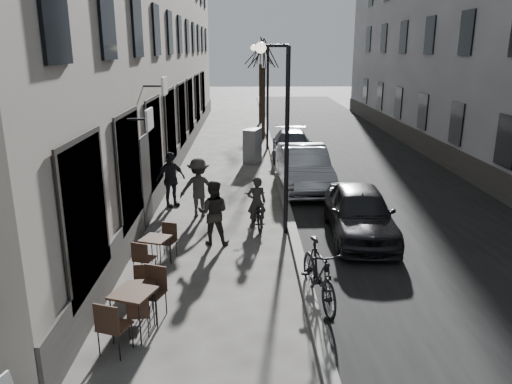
{
  "coord_description": "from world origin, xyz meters",
  "views": [
    {
      "loc": [
        -1.08,
        -7.02,
        4.95
      ],
      "look_at": [
        -0.86,
        3.85,
        1.8
      ],
      "focal_mm": 35.0,
      "sensor_mm": 36.0,
      "label": 1
    }
  ],
  "objects_px": {
    "utility_cabinet": "(252,146)",
    "pedestrian_far": "(170,179)",
    "bistro_set_b": "(141,299)",
    "bistro_set_c": "(156,249)",
    "bicycle": "(257,212)",
    "tree_far": "(260,52)",
    "moped": "(319,274)",
    "pedestrian_mid": "(199,188)",
    "bistro_set_a": "(134,308)",
    "pedestrian_near": "(213,213)",
    "car_near": "(360,212)",
    "car_mid": "(304,168)",
    "streetlamp_near": "(281,119)",
    "car_far": "(292,145)",
    "tree_near": "(264,53)",
    "streetlamp_far": "(264,85)"
  },
  "relations": [
    {
      "from": "bistro_set_a",
      "to": "pedestrian_near",
      "type": "relative_size",
      "value": 1.01
    },
    {
      "from": "utility_cabinet",
      "to": "car_mid",
      "type": "height_order",
      "value": "car_mid"
    },
    {
      "from": "car_mid",
      "to": "tree_near",
      "type": "bearing_deg",
      "value": 94.0
    },
    {
      "from": "pedestrian_mid",
      "to": "tree_far",
      "type": "bearing_deg",
      "value": -98.23
    },
    {
      "from": "bistro_set_c",
      "to": "moped",
      "type": "height_order",
      "value": "moped"
    },
    {
      "from": "pedestrian_near",
      "to": "pedestrian_far",
      "type": "distance_m",
      "value": 3.58
    },
    {
      "from": "pedestrian_near",
      "to": "car_mid",
      "type": "relative_size",
      "value": 0.36
    },
    {
      "from": "car_near",
      "to": "bistro_set_a",
      "type": "bearing_deg",
      "value": -134.42
    },
    {
      "from": "bicycle",
      "to": "tree_far",
      "type": "bearing_deg",
      "value": -98.79
    },
    {
      "from": "pedestrian_far",
      "to": "bistro_set_a",
      "type": "bearing_deg",
      "value": -125.21
    },
    {
      "from": "bistro_set_c",
      "to": "bicycle",
      "type": "height_order",
      "value": "bicycle"
    },
    {
      "from": "streetlamp_far",
      "to": "bicycle",
      "type": "relative_size",
      "value": 2.93
    },
    {
      "from": "tree_near",
      "to": "pedestrian_far",
      "type": "relative_size",
      "value": 3.19
    },
    {
      "from": "pedestrian_far",
      "to": "car_mid",
      "type": "bearing_deg",
      "value": -13.88
    },
    {
      "from": "bistro_set_c",
      "to": "pedestrian_far",
      "type": "relative_size",
      "value": 0.84
    },
    {
      "from": "tree_far",
      "to": "bistro_set_b",
      "type": "height_order",
      "value": "tree_far"
    },
    {
      "from": "bistro_set_a",
      "to": "bicycle",
      "type": "distance_m",
      "value": 5.95
    },
    {
      "from": "tree_far",
      "to": "bistro_set_c",
      "type": "relative_size",
      "value": 3.78
    },
    {
      "from": "utility_cabinet",
      "to": "moped",
      "type": "bearing_deg",
      "value": -64.6
    },
    {
      "from": "utility_cabinet",
      "to": "pedestrian_far",
      "type": "xyz_separation_m",
      "value": [
        -2.71,
        -6.4,
        0.14
      ]
    },
    {
      "from": "moped",
      "to": "car_mid",
      "type": "bearing_deg",
      "value": 76.41
    },
    {
      "from": "car_near",
      "to": "car_mid",
      "type": "relative_size",
      "value": 0.88
    },
    {
      "from": "tree_near",
      "to": "pedestrian_far",
      "type": "distance_m",
      "value": 13.53
    },
    {
      "from": "pedestrian_mid",
      "to": "car_far",
      "type": "relative_size",
      "value": 0.41
    },
    {
      "from": "bistro_set_c",
      "to": "car_far",
      "type": "bearing_deg",
      "value": 88.98
    },
    {
      "from": "pedestrian_near",
      "to": "tree_near",
      "type": "bearing_deg",
      "value": -91.31
    },
    {
      "from": "bistro_set_b",
      "to": "pedestrian_far",
      "type": "height_order",
      "value": "pedestrian_far"
    },
    {
      "from": "tree_near",
      "to": "bicycle",
      "type": "xyz_separation_m",
      "value": [
        -0.69,
        -14.58,
        -4.21
      ]
    },
    {
      "from": "bistro_set_a",
      "to": "bistro_set_c",
      "type": "distance_m",
      "value": 2.85
    },
    {
      "from": "car_near",
      "to": "pedestrian_far",
      "type": "bearing_deg",
      "value": 155.34
    },
    {
      "from": "car_mid",
      "to": "car_near",
      "type": "bearing_deg",
      "value": -80.84
    },
    {
      "from": "bistro_set_b",
      "to": "bistro_set_c",
      "type": "distance_m",
      "value": 2.35
    },
    {
      "from": "pedestrian_near",
      "to": "car_near",
      "type": "height_order",
      "value": "pedestrian_near"
    },
    {
      "from": "pedestrian_far",
      "to": "moped",
      "type": "bearing_deg",
      "value": -97.57
    },
    {
      "from": "pedestrian_mid",
      "to": "car_near",
      "type": "height_order",
      "value": "pedestrian_mid"
    },
    {
      "from": "tree_far",
      "to": "utility_cabinet",
      "type": "relative_size",
      "value": 3.79
    },
    {
      "from": "tree_near",
      "to": "moped",
      "type": "xyz_separation_m",
      "value": [
        0.45,
        -19.0,
        -4.03
      ]
    },
    {
      "from": "bicycle",
      "to": "pedestrian_mid",
      "type": "height_order",
      "value": "pedestrian_mid"
    },
    {
      "from": "streetlamp_near",
      "to": "bistro_set_b",
      "type": "xyz_separation_m",
      "value": [
        -2.89,
        -4.56,
        -2.74
      ]
    },
    {
      "from": "tree_far",
      "to": "pedestrian_near",
      "type": "height_order",
      "value": "tree_far"
    },
    {
      "from": "car_mid",
      "to": "utility_cabinet",
      "type": "bearing_deg",
      "value": 110.53
    },
    {
      "from": "streetlamp_far",
      "to": "pedestrian_near",
      "type": "distance_m",
      "value": 13.09
    },
    {
      "from": "streetlamp_near",
      "to": "utility_cabinet",
      "type": "xyz_separation_m",
      "value": [
        -0.63,
        8.86,
        -2.41
      ]
    },
    {
      "from": "utility_cabinet",
      "to": "bistro_set_b",
      "type": "bearing_deg",
      "value": -79.29
    },
    {
      "from": "bistro_set_b",
      "to": "car_near",
      "type": "distance_m",
      "value": 6.55
    },
    {
      "from": "streetlamp_near",
      "to": "utility_cabinet",
      "type": "bearing_deg",
      "value": 94.05
    },
    {
      "from": "bistro_set_c",
      "to": "tree_far",
      "type": "bearing_deg",
      "value": 101.11
    },
    {
      "from": "pedestrian_mid",
      "to": "car_mid",
      "type": "height_order",
      "value": "pedestrian_mid"
    },
    {
      "from": "bistro_set_a",
      "to": "car_near",
      "type": "height_order",
      "value": "car_near"
    },
    {
      "from": "tree_near",
      "to": "car_near",
      "type": "distance_m",
      "value": 16.02
    }
  ]
}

